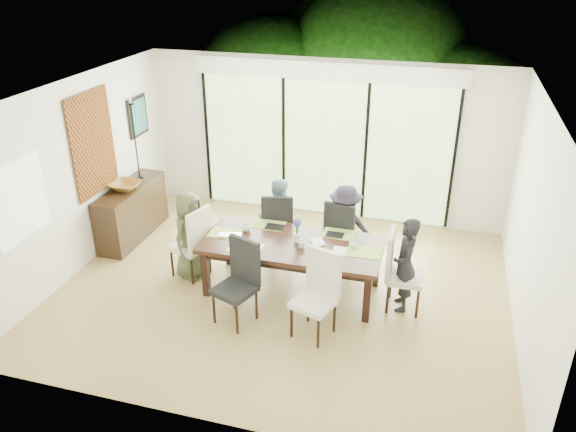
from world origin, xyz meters
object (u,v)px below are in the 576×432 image
(person_far_left, at_px, (278,219))
(bowl, at_px, (125,186))
(chair_left_end, at_px, (189,241))
(person_far_right, at_px, (345,227))
(chair_near_right, at_px, (314,297))
(sideboard, at_px, (132,212))
(person_right_end, at_px, (405,265))
(cup_a, at_px, (246,228))
(laptop, at_px, (229,237))
(cup_b, at_px, (301,244))
(chair_near_left, at_px, (234,284))
(person_left_end, at_px, (190,235))
(cup_c, at_px, (354,244))
(chair_far_left, at_px, (278,224))
(chair_far_right, at_px, (345,232))
(vase, at_px, (297,237))
(table_top, at_px, (292,244))
(chair_right_end, at_px, (406,271))

(person_far_left, relative_size, bowl, 2.77)
(chair_left_end, height_order, person_far_right, person_far_right)
(chair_near_right, distance_m, sideboard, 3.79)
(person_right_end, height_order, cup_a, person_right_end)
(chair_near_right, distance_m, laptop, 1.57)
(cup_b, bearing_deg, chair_near_right, -65.56)
(person_right_end, relative_size, cup_b, 12.90)
(chair_left_end, relative_size, chair_near_left, 1.00)
(person_left_end, xyz_separation_m, cup_b, (1.63, -0.10, 0.15))
(person_left_end, relative_size, sideboard, 0.82)
(cup_a, relative_size, cup_c, 1.00)
(chair_far_left, height_order, cup_a, chair_far_left)
(person_left_end, distance_m, person_far_left, 1.32)
(chair_left_end, relative_size, laptop, 3.33)
(laptop, relative_size, cup_c, 2.66)
(person_left_end, distance_m, cup_b, 1.64)
(chair_far_right, relative_size, bowl, 2.36)
(person_far_right, distance_m, vase, 0.94)
(person_far_right, relative_size, cup_c, 10.40)
(chair_far_right, bearing_deg, table_top, 70.34)
(chair_right_end, bearing_deg, cup_b, 93.91)
(chair_far_right, xyz_separation_m, chair_near_right, (-0.05, -1.72, 0.00))
(table_top, distance_m, sideboard, 3.02)
(person_left_end, bearing_deg, person_far_right, -54.02)
(chair_near_left, xyz_separation_m, person_far_left, (0.05, 1.70, 0.09))
(bowl, bearing_deg, chair_near_left, -33.87)
(table_top, distance_m, person_right_end, 1.48)
(person_far_left, bearing_deg, cup_c, 135.25)
(chair_near_right, xyz_separation_m, vase, (-0.45, 0.92, 0.26))
(person_right_end, bearing_deg, person_far_right, -141.92)
(cup_b, distance_m, bowl, 3.15)
(chair_near_right, distance_m, person_far_left, 1.95)
(person_left_end, bearing_deg, sideboard, 73.14)
(table_top, bearing_deg, chair_left_end, 180.00)
(person_left_end, xyz_separation_m, cup_a, (0.78, 0.15, 0.15))
(chair_far_right, bearing_deg, cup_c, 121.68)
(chair_right_end, height_order, person_right_end, person_right_end)
(person_far_right, distance_m, bowl, 3.45)
(chair_near_left, relative_size, cup_b, 11.00)
(chair_far_right, bearing_deg, person_far_left, 14.39)
(table_top, xyz_separation_m, vase, (0.05, 0.05, 0.09))
(person_left_end, distance_m, sideboard, 1.65)
(person_far_left, distance_m, cup_a, 0.74)
(person_left_end, xyz_separation_m, cup_c, (2.28, 0.10, 0.15))
(chair_near_right, bearing_deg, vase, 134.62)
(cup_b, bearing_deg, sideboard, 162.93)
(cup_c, bearing_deg, chair_left_end, -177.51)
(person_far_right, distance_m, laptop, 1.68)
(table_top, distance_m, cup_a, 0.72)
(chair_near_right, bearing_deg, cup_c, 91.37)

